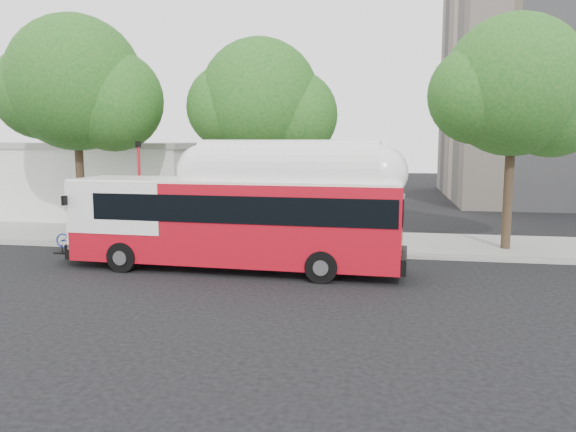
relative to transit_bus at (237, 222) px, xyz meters
name	(u,v)px	position (x,y,z in m)	size (l,w,h in m)	color
ground	(250,277)	(0.65, -0.94, -1.66)	(120.00, 120.00, 0.00)	black
sidewalk	(285,240)	(0.65, 5.56, -1.58)	(60.00, 5.00, 0.15)	gray
curb_strip	(274,252)	(0.65, 2.96, -1.58)	(60.00, 0.30, 0.15)	gray
red_curb_segment	(200,249)	(-2.35, 2.96, -1.58)	(10.00, 0.32, 0.16)	#9F1117
street_tree_left	(87,89)	(-7.88, 4.62, 4.95)	(6.67, 5.80, 9.74)	#2D2116
street_tree_mid	(269,104)	(0.06, 5.12, 4.25)	(5.75, 5.00, 8.62)	#2D2116
street_tree_right	(525,91)	(10.09, 4.92, 4.60)	(6.21, 5.40, 9.18)	#2D2116
low_commercial_bldg	(80,178)	(-13.35, 13.06, 0.49)	(16.20, 10.20, 4.25)	silver
transit_bus	(237,222)	(0.00, 0.00, 0.00)	(12.09, 2.98, 3.55)	#AD0C19
signal_pole	(140,194)	(-4.98, 3.28, 0.58)	(0.12, 0.41, 4.36)	red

